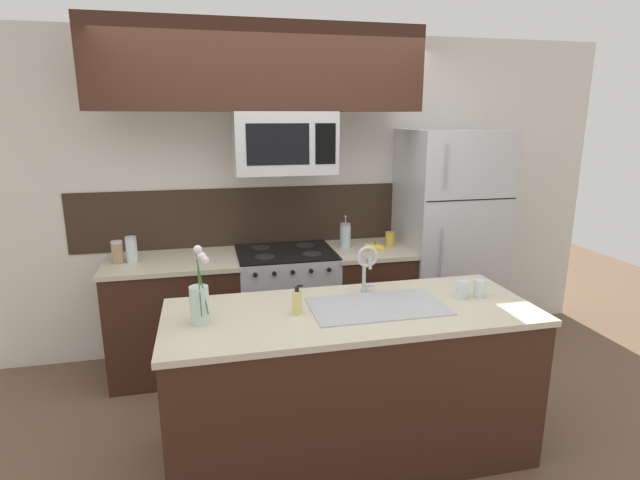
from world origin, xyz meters
TOP-DOWN VIEW (x-y plane):
  - ground_plane at (0.00, 0.00)m, footprint 10.00×10.00m
  - rear_partition at (0.30, 1.28)m, footprint 5.20×0.10m
  - splash_band at (0.00, 1.22)m, footprint 3.30×0.01m
  - back_counter_left at (-0.86, 0.90)m, footprint 0.99×0.65m
  - back_counter_right at (0.69, 0.90)m, footprint 0.65×0.65m
  - stove_range at (0.00, 0.90)m, footprint 0.76×0.64m
  - microwave at (0.00, 0.88)m, footprint 0.74×0.40m
  - upper_cabinet_band at (-0.17, 0.85)m, footprint 2.34×0.34m
  - refrigerator at (1.39, 0.92)m, footprint 0.78×0.74m
  - storage_jar_tall at (-1.24, 0.90)m, footprint 0.08×0.08m
  - storage_jar_medium at (-1.14, 0.91)m, footprint 0.08×0.08m
  - banana_bunch at (0.72, 0.84)m, footprint 0.19×0.12m
  - french_press at (0.50, 0.96)m, footprint 0.09×0.09m
  - coffee_tin at (0.89, 0.95)m, footprint 0.08×0.08m
  - island_counter at (0.17, -0.35)m, footprint 2.07×0.81m
  - kitchen_sink at (0.32, -0.35)m, footprint 0.76×0.43m
  - sink_faucet at (0.32, -0.14)m, footprint 0.14×0.14m
  - dish_soap_bottle at (-0.14, -0.35)m, footprint 0.06×0.05m
  - drinking_glass at (0.86, -0.33)m, footprint 0.07×0.07m
  - spare_glass at (0.97, -0.33)m, footprint 0.07×0.07m
  - flower_vase at (-0.65, -0.36)m, footprint 0.11×0.16m

SIDE VIEW (x-z plane):
  - ground_plane at x=0.00m, z-range 0.00..0.00m
  - island_counter at x=0.17m, z-range 0.00..0.91m
  - back_counter_left at x=-0.86m, z-range 0.00..0.91m
  - back_counter_right at x=0.69m, z-range 0.00..0.91m
  - stove_range at x=0.00m, z-range 0.00..0.93m
  - kitchen_sink at x=0.32m, z-range 0.76..0.92m
  - refrigerator at x=1.39m, z-range 0.00..1.85m
  - banana_bunch at x=0.72m, z-range 0.89..0.97m
  - spare_glass at x=0.97m, z-range 0.91..1.02m
  - drinking_glass at x=0.86m, z-range 0.91..1.02m
  - coffee_tin at x=0.89m, z-range 0.91..1.02m
  - dish_soap_bottle at x=-0.14m, z-range 0.90..1.06m
  - storage_jar_tall at x=-1.24m, z-range 0.91..1.08m
  - storage_jar_medium at x=-1.14m, z-range 0.91..1.10m
  - french_press at x=0.50m, z-range 0.88..1.14m
  - flower_vase at x=-0.65m, z-range 0.81..1.25m
  - sink_faucet at x=0.32m, z-range 0.95..1.26m
  - splash_band at x=0.00m, z-range 0.91..1.39m
  - rear_partition at x=0.30m, z-range 0.00..2.60m
  - microwave at x=0.00m, z-range 1.54..1.99m
  - upper_cabinet_band at x=-0.17m, z-range 1.99..2.59m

